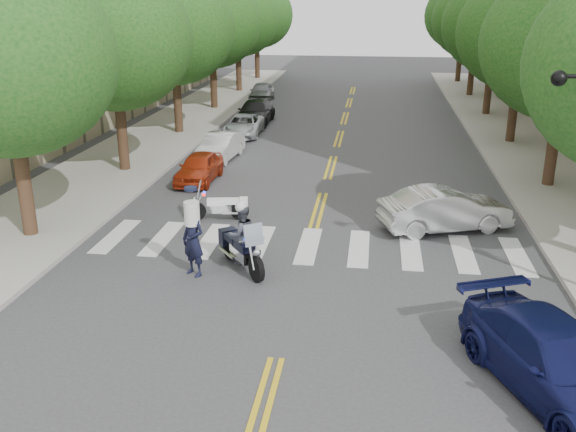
% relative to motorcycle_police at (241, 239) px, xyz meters
% --- Properties ---
extents(ground, '(140.00, 140.00, 0.00)m').
position_rel_motorcycle_police_xyz_m(ground, '(1.69, -4.55, -0.89)').
color(ground, '#38383A').
rests_on(ground, ground).
extents(sidewalk_left, '(5.00, 60.00, 0.15)m').
position_rel_motorcycle_police_xyz_m(sidewalk_left, '(-7.81, 17.45, -0.82)').
color(sidewalk_left, '#9E9991').
rests_on(sidewalk_left, ground).
extents(sidewalk_right, '(5.00, 60.00, 0.15)m').
position_rel_motorcycle_police_xyz_m(sidewalk_right, '(11.19, 17.45, -0.82)').
color(sidewalk_right, '#9E9991').
rests_on(sidewalk_right, ground).
extents(tree_l_0, '(6.40, 6.40, 8.45)m').
position_rel_motorcycle_police_xyz_m(tree_l_0, '(-7.11, 1.45, 4.66)').
color(tree_l_0, '#382316').
rests_on(tree_l_0, ground).
extents(tree_l_1, '(6.40, 6.40, 8.45)m').
position_rel_motorcycle_police_xyz_m(tree_l_1, '(-7.11, 9.45, 4.66)').
color(tree_l_1, '#382316').
rests_on(tree_l_1, ground).
extents(tree_l_2, '(6.40, 6.40, 8.45)m').
position_rel_motorcycle_police_xyz_m(tree_l_2, '(-7.11, 17.45, 4.66)').
color(tree_l_2, '#382316').
rests_on(tree_l_2, ground).
extents(tree_l_3, '(6.40, 6.40, 8.45)m').
position_rel_motorcycle_police_xyz_m(tree_l_3, '(-7.11, 25.45, 4.66)').
color(tree_l_3, '#382316').
rests_on(tree_l_3, ground).
extents(tree_l_4, '(6.40, 6.40, 8.45)m').
position_rel_motorcycle_police_xyz_m(tree_l_4, '(-7.11, 33.45, 4.66)').
color(tree_l_4, '#382316').
rests_on(tree_l_4, ground).
extents(tree_l_5, '(6.40, 6.40, 8.45)m').
position_rel_motorcycle_police_xyz_m(tree_l_5, '(-7.11, 41.45, 4.66)').
color(tree_l_5, '#382316').
rests_on(tree_l_5, ground).
extents(tree_r_1, '(6.40, 6.40, 8.45)m').
position_rel_motorcycle_police_xyz_m(tree_r_1, '(10.49, 9.45, 4.66)').
color(tree_r_1, '#382316').
rests_on(tree_r_1, ground).
extents(tree_r_2, '(6.40, 6.40, 8.45)m').
position_rel_motorcycle_police_xyz_m(tree_r_2, '(10.49, 17.45, 4.66)').
color(tree_r_2, '#382316').
rests_on(tree_r_2, ground).
extents(tree_r_3, '(6.40, 6.40, 8.45)m').
position_rel_motorcycle_police_xyz_m(tree_r_3, '(10.49, 25.45, 4.66)').
color(tree_r_3, '#382316').
rests_on(tree_r_3, ground).
extents(tree_r_4, '(6.40, 6.40, 8.45)m').
position_rel_motorcycle_police_xyz_m(tree_r_4, '(10.49, 33.45, 4.66)').
color(tree_r_4, '#382316').
rests_on(tree_r_4, ground).
extents(tree_r_5, '(6.40, 6.40, 8.45)m').
position_rel_motorcycle_police_xyz_m(tree_r_5, '(10.49, 41.45, 4.66)').
color(tree_r_5, '#382316').
rests_on(tree_r_5, ground).
extents(motorcycle_police, '(1.68, 2.14, 2.01)m').
position_rel_motorcycle_police_xyz_m(motorcycle_police, '(0.00, 0.00, 0.00)').
color(motorcycle_police, black).
rests_on(motorcycle_police, ground).
extents(motorcycle_parked, '(2.09, 0.73, 1.35)m').
position_rel_motorcycle_police_xyz_m(motorcycle_parked, '(-1.44, 3.98, -0.42)').
color(motorcycle_parked, black).
rests_on(motorcycle_parked, ground).
extents(officer_standing, '(0.88, 0.80, 2.03)m').
position_rel_motorcycle_police_xyz_m(officer_standing, '(-1.19, -0.58, 0.12)').
color(officer_standing, black).
rests_on(officer_standing, ground).
extents(convertible, '(4.51, 2.88, 1.40)m').
position_rel_motorcycle_police_xyz_m(convertible, '(5.95, 3.95, -0.19)').
color(convertible, '#BDBDBF').
rests_on(convertible, ground).
extents(sedan_blue, '(3.72, 5.26, 1.41)m').
position_rel_motorcycle_police_xyz_m(sedan_blue, '(7.19, -5.05, -0.18)').
color(sedan_blue, '#101445').
rests_on(sedan_blue, ground).
extents(parked_car_a, '(1.49, 3.53, 1.19)m').
position_rel_motorcycle_police_xyz_m(parked_car_a, '(-3.51, 8.45, -0.30)').
color(parked_car_a, '#B13012').
rests_on(parked_car_a, ground).
extents(parked_car_b, '(1.66, 3.85, 1.23)m').
position_rel_motorcycle_police_xyz_m(parked_car_b, '(-3.51, 12.11, -0.28)').
color(parked_car_b, silver).
rests_on(parked_car_b, ground).
extents(parked_car_c, '(1.93, 4.04, 1.11)m').
position_rel_motorcycle_police_xyz_m(parked_car_c, '(-3.51, 17.55, -0.34)').
color(parked_car_c, '#AFB2B7').
rests_on(parked_car_c, ground).
extents(parked_car_d, '(1.90, 4.65, 1.35)m').
position_rel_motorcycle_police_xyz_m(parked_car_d, '(-3.51, 21.00, -0.22)').
color(parked_car_d, black).
rests_on(parked_car_d, ground).
extents(parked_car_e, '(1.73, 3.94, 1.32)m').
position_rel_motorcycle_police_xyz_m(parked_car_e, '(-4.61, 29.45, -0.23)').
color(parked_car_e, '#929297').
rests_on(parked_car_e, ground).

